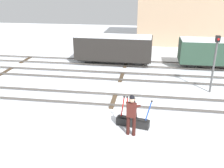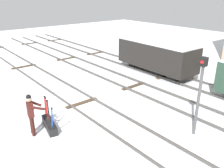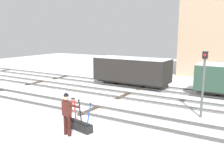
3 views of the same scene
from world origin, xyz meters
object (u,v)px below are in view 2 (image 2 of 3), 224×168
Objects in this scene: freight_car_back_track at (156,55)px; switch_lever_frame at (49,124)px; signal_post at (200,88)px; rail_worker at (31,112)px.

switch_lever_frame is at bearing -75.71° from freight_car_back_track.
switch_lever_frame is 6.66m from signal_post.
freight_car_back_track reaches higher than switch_lever_frame.
freight_car_back_track is at bearing 142.61° from signal_post.
signal_post is at bearing -36.23° from freight_car_back_track.
switch_lever_frame is at bearing 99.39° from rail_worker.
signal_post is at bearing 58.42° from switch_lever_frame.
switch_lever_frame is 1.10m from rail_worker.
signal_post is (4.37, 4.67, 1.88)m from switch_lever_frame.
signal_post is (4.39, 5.39, 1.06)m from rail_worker.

